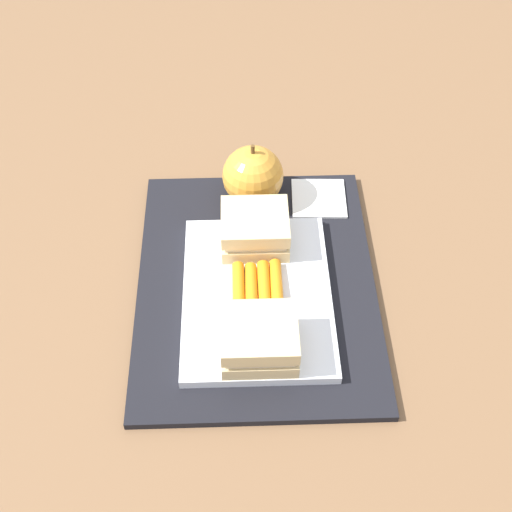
# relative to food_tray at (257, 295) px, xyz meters

# --- Properties ---
(ground_plane) EXTENTS (2.40, 2.40, 0.00)m
(ground_plane) POSITION_rel_food_tray_xyz_m (0.03, 0.00, -0.02)
(ground_plane) COLOR brown
(lunchbag_mat) EXTENTS (0.36, 0.28, 0.01)m
(lunchbag_mat) POSITION_rel_food_tray_xyz_m (0.03, 0.00, -0.01)
(lunchbag_mat) COLOR black
(lunchbag_mat) RESTS_ON ground_plane
(food_tray) EXTENTS (0.23, 0.17, 0.01)m
(food_tray) POSITION_rel_food_tray_xyz_m (0.00, 0.00, 0.00)
(food_tray) COLOR white
(food_tray) RESTS_ON lunchbag_mat
(sandwich_half_left) EXTENTS (0.07, 0.08, 0.04)m
(sandwich_half_left) POSITION_rel_food_tray_xyz_m (-0.08, 0.00, 0.03)
(sandwich_half_left) COLOR #DBC189
(sandwich_half_left) RESTS_ON food_tray
(sandwich_half_right) EXTENTS (0.07, 0.08, 0.04)m
(sandwich_half_right) POSITION_rel_food_tray_xyz_m (0.08, 0.00, 0.03)
(sandwich_half_right) COLOR #DBC189
(sandwich_half_right) RESTS_ON food_tray
(carrot_sticks_bundle) EXTENTS (0.08, 0.06, 0.02)m
(carrot_sticks_bundle) POSITION_rel_food_tray_xyz_m (-0.00, -0.00, 0.01)
(carrot_sticks_bundle) COLOR orange
(carrot_sticks_bundle) RESTS_ON food_tray
(apple) EXTENTS (0.08, 0.08, 0.09)m
(apple) POSITION_rel_food_tray_xyz_m (0.16, -0.00, 0.03)
(apple) COLOR gold
(apple) RESTS_ON lunchbag_mat
(paper_napkin) EXTENTS (0.07, 0.07, 0.00)m
(paper_napkin) POSITION_rel_food_tray_xyz_m (0.16, -0.09, -0.00)
(paper_napkin) COLOR white
(paper_napkin) RESTS_ON lunchbag_mat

